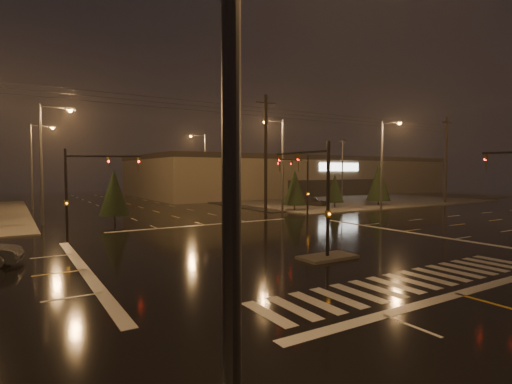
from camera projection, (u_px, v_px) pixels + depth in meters
ground at (282, 246)px, 23.85m from camera, size 140.00×140.00×0.00m
sidewalk_ne at (325, 198)px, 65.10m from camera, size 36.00×36.00×0.12m
median_island at (327, 257)px, 20.45m from camera, size 3.00×1.60×0.15m
crosswalk at (411, 281)px, 16.21m from camera, size 15.00×2.60×0.01m
stop_bar_near at (458, 294)px, 14.52m from camera, size 16.00×0.50×0.01m
stop_bar_far at (205, 225)px, 33.18m from camera, size 16.00×0.50×0.01m
parking_lot at (356, 198)px, 66.04m from camera, size 50.00×24.00×0.08m
retail_building at (291, 174)px, 81.10m from camera, size 60.20×28.30×7.20m
signal_mast_median at (316, 185)px, 21.05m from camera, size 0.25×4.59×6.00m
signal_mast_ne at (302, 178)px, 37.25m from camera, size 4.84×1.86×6.00m
signal_mast_nw at (83, 181)px, 27.25m from camera, size 4.84×1.86×6.00m
streetlight_0 at (254, 64)px, 4.93m from camera, size 2.77×0.32×10.00m
streetlight_1 at (45, 155)px, 32.93m from camera, size 2.77×0.32×10.00m
streetlight_2 at (34, 160)px, 46.50m from camera, size 2.77×0.32×10.00m
streetlight_3 at (280, 159)px, 43.01m from camera, size 2.77×0.32×10.00m
streetlight_4 at (203, 162)px, 59.98m from camera, size 2.77×0.32×10.00m
streetlight_6 at (384, 159)px, 44.62m from camera, size 0.32×2.77×10.00m
utility_pole_1 at (266, 154)px, 39.62m from camera, size 2.20×0.32×12.00m
utility_pole_2 at (446, 159)px, 55.42m from camera, size 2.20×0.32×12.00m
conifer_0 at (295, 187)px, 44.75m from camera, size 2.54×2.54×4.67m
conifer_1 at (335, 188)px, 48.33m from camera, size 2.17×2.17×4.09m
conifer_2 at (379, 182)px, 51.17m from camera, size 3.04×3.04×5.44m
conifer_3 at (114, 192)px, 34.04m from camera, size 2.51×2.51×4.62m
car_parked at (312, 201)px, 51.07m from camera, size 2.99×4.06×1.29m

